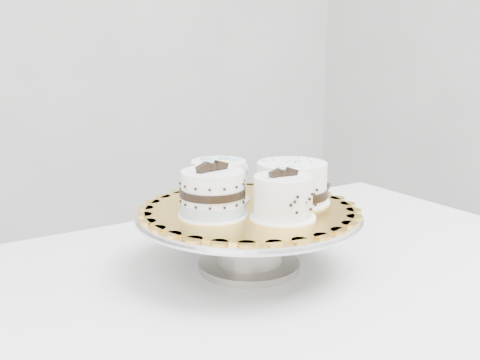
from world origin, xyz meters
TOP-DOWN VIEW (x-y plane):
  - table at (0.03, 0.14)m, footprint 1.26×0.88m
  - cake_stand at (0.06, 0.19)m, footprint 0.36×0.36m
  - cake_board at (0.06, 0.19)m, footprint 0.35×0.35m
  - cake_swirl at (0.07, 0.12)m, footprint 0.10×0.10m
  - cake_banded at (-0.01, 0.20)m, footprint 0.11×0.11m
  - cake_dots at (0.05, 0.27)m, footprint 0.12×0.12m
  - cake_ribbon at (0.14, 0.18)m, footprint 0.15×0.15m

SIDE VIEW (x-z plane):
  - table at x=0.03m, z-range 0.30..1.05m
  - cake_stand at x=0.06m, z-range 0.77..0.87m
  - cake_board at x=0.06m, z-range 0.85..0.85m
  - cake_ribbon at x=0.14m, z-range 0.85..0.92m
  - cake_swirl at x=0.07m, z-range 0.84..0.92m
  - cake_banded at x=-0.01m, z-range 0.84..0.93m
  - cake_dots at x=0.05m, z-range 0.85..0.92m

